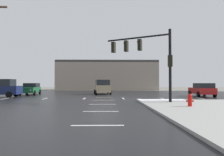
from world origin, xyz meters
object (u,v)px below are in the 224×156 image
sedan_red (202,89)px  sedan_green (31,89)px  fire_hydrant (190,100)px  suv_tan (102,87)px  traffic_signal_mast (147,53)px

sedan_red → sedan_green: (-21.55, 4.40, 0.00)m
fire_hydrant → suv_tan: (-5.99, 17.01, 0.55)m
suv_tan → sedan_green: bearing=89.9°
traffic_signal_mast → sedan_green: traffic_signal_mast is taller
fire_hydrant → sedan_red: bearing=63.0°
fire_hydrant → sedan_red: 12.97m
suv_tan → fire_hydrant: bearing=-167.0°
fire_hydrant → sedan_green: sedan_green is taller
traffic_signal_mast → suv_tan: size_ratio=1.14×
sedan_green → traffic_signal_mast: bearing=44.0°
traffic_signal_mast → sedan_green: 18.43m
sedan_green → suv_tan: suv_tan is taller
sedan_red → sedan_green: size_ratio=1.00×
sedan_red → sedan_green: 22.00m
sedan_green → suv_tan: 9.74m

